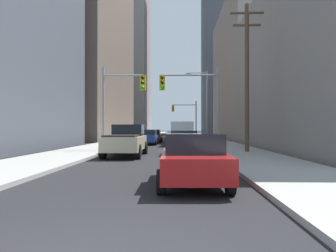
{
  "coord_description": "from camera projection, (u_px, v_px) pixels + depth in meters",
  "views": [
    {
      "loc": [
        1.32,
        -3.58,
        1.68
      ],
      "look_at": [
        0.0,
        34.01,
        1.93
      ],
      "focal_mm": 33.73,
      "sensor_mm": 36.0,
      "label": 1
    }
  ],
  "objects": [
    {
      "name": "sedan_red",
      "position": [
        193.0,
        159.0,
        9.22
      ],
      "size": [
        1.95,
        4.24,
        1.52
      ],
      "color": "maroon",
      "rests_on": "ground"
    },
    {
      "name": "traffic_signal_near_right",
      "position": [
        192.0,
        94.0,
        22.04
      ],
      "size": [
        4.18,
        0.44,
        6.0
      ],
      "color": "gray",
      "rests_on": "ground"
    },
    {
      "name": "sedan_maroon",
      "position": [
        153.0,
        136.0,
        36.88
      ],
      "size": [
        1.95,
        4.21,
        1.52
      ],
      "color": "maroon",
      "rests_on": "ground"
    },
    {
      "name": "sedan_blue",
      "position": [
        148.0,
        137.0,
        31.8
      ],
      "size": [
        1.95,
        4.26,
        1.52
      ],
      "color": "navy",
      "rests_on": "ground"
    },
    {
      "name": "building_right_far_highrise",
      "position": [
        239.0,
        10.0,
        90.03
      ],
      "size": [
        19.79,
        22.38,
        70.71
      ],
      "primitive_type": "cube",
      "color": "#4C515B",
      "rests_on": "ground"
    },
    {
      "name": "building_right_mid_block",
      "position": [
        273.0,
        72.0,
        49.69
      ],
      "size": [
        16.08,
        26.76,
        20.93
      ],
      "primitive_type": "cube",
      "color": "gray",
      "rests_on": "ground"
    },
    {
      "name": "sedan_silver",
      "position": [
        184.0,
        142.0,
        20.02
      ],
      "size": [
        1.95,
        4.26,
        1.52
      ],
      "color": "#B7BABF",
      "rests_on": "ground"
    },
    {
      "name": "traffic_signal_far_right",
      "position": [
        185.0,
        113.0,
        50.42
      ],
      "size": [
        3.97,
        0.44,
        6.0
      ],
      "color": "gray",
      "rests_on": "ground"
    },
    {
      "name": "sidewalk_left",
      "position": [
        140.0,
        138.0,
        53.77
      ],
      "size": [
        3.89,
        160.0,
        0.15
      ],
      "primitive_type": "cube",
      "color": "#9E9E99",
      "rests_on": "ground"
    },
    {
      "name": "pickup_truck_beige",
      "position": [
        126.0,
        141.0,
        18.89
      ],
      "size": [
        2.2,
        5.43,
        1.9
      ],
      "color": "#C6B793",
      "rests_on": "ground"
    },
    {
      "name": "street_lamp_right",
      "position": [
        203.0,
        100.0,
        31.96
      ],
      "size": [
        2.21,
        0.32,
        7.5
      ],
      "color": "gray",
      "rests_on": "ground"
    },
    {
      "name": "cargo_van_white",
      "position": [
        183.0,
        132.0,
        30.13
      ],
      "size": [
        2.16,
        5.26,
        2.26
      ],
      "color": "white",
      "rests_on": "ground"
    },
    {
      "name": "sidewalk_right",
      "position": [
        203.0,
        138.0,
        53.39
      ],
      "size": [
        3.89,
        160.0,
        0.15
      ],
      "primitive_type": "cube",
      "color": "#9E9E99",
      "rests_on": "ground"
    },
    {
      "name": "building_left_mid_office",
      "position": [
        62.0,
        37.0,
        49.99
      ],
      "size": [
        18.87,
        28.21,
        32.43
      ],
      "primitive_type": "cube",
      "color": "#66564C",
      "rests_on": "ground"
    },
    {
      "name": "building_left_far_tower",
      "position": [
        122.0,
        18.0,
        98.13
      ],
      "size": [
        16.47,
        22.12,
        72.05
      ],
      "primitive_type": "cube",
      "color": "gray",
      "rests_on": "ground"
    },
    {
      "name": "traffic_signal_near_left",
      "position": [
        121.0,
        95.0,
        22.22
      ],
      "size": [
        3.08,
        0.44,
        6.0
      ],
      "color": "gray",
      "rests_on": "ground"
    },
    {
      "name": "utility_pole_right",
      "position": [
        247.0,
        75.0,
        20.63
      ],
      "size": [
        2.2,
        0.28,
        9.83
      ],
      "color": "brown",
      "rests_on": "ground"
    }
  ]
}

